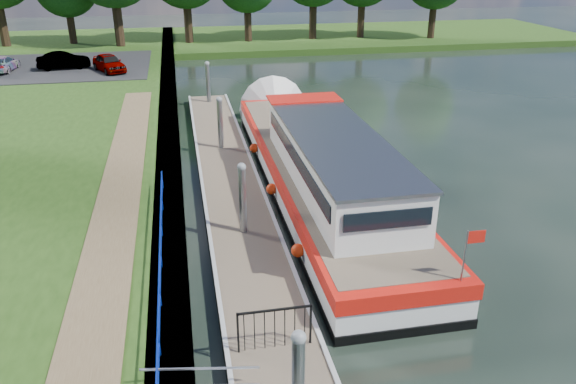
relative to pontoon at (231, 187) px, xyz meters
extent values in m
cube|color=#473D2D|center=(-2.55, 2.00, 0.20)|extent=(1.10, 90.00, 0.78)
cube|color=#203E11|center=(12.00, 39.00, 0.12)|extent=(60.00, 18.00, 0.60)
cube|color=brown|center=(-4.40, -5.00, 0.62)|extent=(1.60, 40.00, 0.05)
cube|color=black|center=(-11.00, 25.00, 0.62)|extent=(14.00, 12.00, 0.06)
cube|color=#0C2DBF|center=(-2.75, -10.00, 1.29)|extent=(0.04, 18.00, 0.04)
cube|color=#0C2DBF|center=(-2.75, -10.00, 0.94)|extent=(0.03, 18.00, 0.03)
cylinder|color=#0C2DBF|center=(-2.75, -11.00, 0.95)|extent=(0.04, 0.04, 0.72)
cylinder|color=#0C2DBF|center=(-2.75, -9.00, 0.95)|extent=(0.04, 0.04, 0.72)
cylinder|color=#0C2DBF|center=(-2.75, -7.00, 0.95)|extent=(0.04, 0.04, 0.72)
cylinder|color=#0C2DBF|center=(-2.75, -5.00, 0.95)|extent=(0.04, 0.04, 0.72)
cylinder|color=#0C2DBF|center=(-2.75, -3.00, 0.95)|extent=(0.04, 0.04, 0.72)
cylinder|color=#0C2DBF|center=(-2.75, -1.00, 0.95)|extent=(0.04, 0.04, 0.72)
cube|color=brown|center=(0.00, 0.00, 0.10)|extent=(2.50, 30.00, 0.24)
cube|color=#9EA0A3|center=(0.00, -4.00, -0.13)|extent=(2.30, 5.00, 0.30)
cube|color=#9EA0A3|center=(0.00, 4.00, -0.13)|extent=(2.30, 5.00, 0.30)
cube|color=#9EA0A3|center=(0.00, 12.00, -0.13)|extent=(2.30, 5.00, 0.30)
cube|color=#9EA0A3|center=(1.19, 0.00, 0.25)|extent=(0.12, 30.00, 0.06)
cube|color=#9EA0A3|center=(-1.19, 0.00, 0.25)|extent=(0.12, 30.00, 0.06)
sphere|color=gray|center=(0.00, -13.50, 2.62)|extent=(0.30, 0.30, 0.30)
cylinder|color=gray|center=(0.00, -4.50, 0.92)|extent=(0.26, 0.26, 3.40)
sphere|color=gray|center=(0.00, -4.50, 2.62)|extent=(0.30, 0.30, 0.30)
cylinder|color=gray|center=(0.00, 4.50, 0.92)|extent=(0.26, 0.26, 3.40)
sphere|color=gray|center=(0.00, 4.50, 2.62)|extent=(0.30, 0.30, 0.30)
cylinder|color=gray|center=(0.00, 13.50, 0.92)|extent=(0.26, 0.26, 3.40)
sphere|color=gray|center=(0.00, 13.50, 2.62)|extent=(0.30, 0.30, 0.30)
cube|color=#A5A8AD|center=(-1.85, -12.02, 0.92)|extent=(2.58, 0.04, 0.41)
cube|color=black|center=(-0.90, -10.80, 0.80)|extent=(0.05, 0.05, 1.15)
cube|color=black|center=(0.90, -10.80, 0.80)|extent=(0.05, 0.05, 1.15)
cube|color=black|center=(0.00, -10.80, 1.34)|extent=(1.85, 0.05, 0.05)
cube|color=black|center=(-0.75, -10.80, 0.80)|extent=(0.02, 0.02, 1.10)
cube|color=black|center=(-0.50, -10.80, 0.80)|extent=(0.02, 0.02, 1.10)
cube|color=black|center=(-0.25, -10.80, 0.80)|extent=(0.02, 0.02, 1.10)
cube|color=black|center=(0.00, -10.80, 0.80)|extent=(0.02, 0.02, 1.10)
cube|color=black|center=(0.25, -10.80, 0.80)|extent=(0.02, 0.02, 1.10)
cube|color=black|center=(0.50, -10.80, 0.80)|extent=(0.02, 0.02, 1.10)
cube|color=black|center=(0.75, -10.80, 0.80)|extent=(0.02, 0.02, 1.10)
cube|color=black|center=(3.60, -0.62, -0.16)|extent=(4.00, 20.00, 0.55)
cube|color=silver|center=(3.60, -0.62, 0.44)|extent=(3.96, 19.90, 0.65)
cube|color=red|center=(3.60, -0.62, 1.00)|extent=(4.04, 20.00, 0.48)
cube|color=brown|center=(3.60, -0.62, 1.24)|extent=(3.68, 19.20, 0.04)
cone|color=silver|center=(3.60, 9.78, 0.37)|extent=(4.00, 1.50, 4.00)
cube|color=silver|center=(3.60, -3.12, 2.12)|extent=(3.00, 11.00, 1.75)
cube|color=gray|center=(3.60, -3.12, 3.04)|extent=(3.10, 11.20, 0.10)
cube|color=black|center=(2.08, -3.12, 2.37)|extent=(0.04, 10.00, 0.55)
cube|color=black|center=(5.12, -3.12, 2.37)|extent=(0.04, 10.00, 0.55)
cube|color=black|center=(3.60, 2.43, 2.37)|extent=(2.60, 0.04, 0.55)
cube|color=black|center=(3.60, -8.67, 2.37)|extent=(2.60, 0.04, 0.55)
cube|color=red|center=(3.60, 2.08, 3.12)|extent=(3.20, 1.60, 0.06)
cylinder|color=gray|center=(5.10, -10.32, 1.97)|extent=(0.05, 0.05, 1.50)
cube|color=red|center=(5.35, -10.32, 2.52)|extent=(0.50, 0.02, 0.35)
sphere|color=red|center=(1.48, -6.62, 0.47)|extent=(0.44, 0.44, 0.44)
sphere|color=red|center=(1.48, -1.62, 0.47)|extent=(0.44, 0.44, 0.44)
sphere|color=red|center=(1.48, 3.38, 0.47)|extent=(0.44, 0.44, 0.44)
imported|color=#594C47|center=(2.40, -7.35, 2.12)|extent=(0.49, 0.68, 1.72)
cylinder|color=#332316|center=(-17.49, 36.36, 2.52)|extent=(0.83, 0.83, 4.21)
cylinder|color=#332316|center=(-11.50, 36.87, 1.97)|extent=(0.70, 0.70, 3.10)
cylinder|color=#332316|center=(-6.89, 34.36, 2.56)|extent=(0.84, 0.84, 4.29)
cylinder|color=#332316|center=(-0.41, 36.36, 2.33)|extent=(0.79, 0.79, 3.83)
cylinder|color=#332316|center=(5.49, 36.09, 2.05)|extent=(0.72, 0.72, 3.26)
cylinder|color=#332316|center=(12.25, 36.38, 2.30)|extent=(0.78, 0.78, 3.77)
cylinder|color=#332316|center=(17.42, 36.40, 2.24)|extent=(0.77, 0.77, 3.65)
cylinder|color=#332316|center=(24.52, 34.52, 2.12)|extent=(0.74, 0.74, 3.41)
imported|color=#999999|center=(-6.80, 22.14, 1.30)|extent=(2.98, 4.12, 1.30)
imported|color=#999999|center=(-10.30, 23.83, 1.29)|extent=(4.01, 1.89, 1.27)
imported|color=#999999|center=(-14.64, 23.81, 1.21)|extent=(1.82, 3.97, 1.13)
camera|label=1|loc=(-1.85, -21.83, 9.38)|focal=35.00mm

